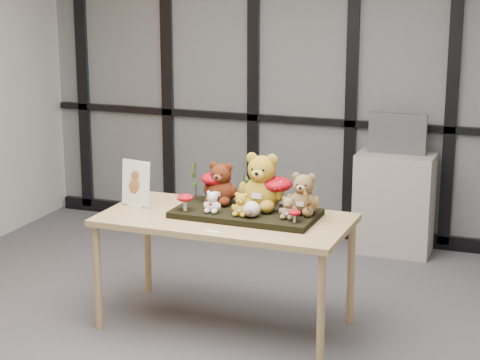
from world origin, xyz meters
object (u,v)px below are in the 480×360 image
at_px(display_table, 225,226).
at_px(bear_beige_small, 288,207).
at_px(plush_cream_hedgehog, 252,208).
at_px(mushroom_front_left, 185,201).
at_px(bear_pooh_yellow, 262,178).
at_px(bear_tan_back, 304,191).
at_px(mushroom_back_right, 276,191).
at_px(mushroom_front_right, 295,215).
at_px(bear_white_bow, 213,201).
at_px(diorama_tray, 246,213).
at_px(bear_brown_medium, 221,181).
at_px(bear_small_yellow, 241,203).
at_px(monitor, 397,134).
at_px(cabinet, 394,204).
at_px(sign_holder, 136,185).
at_px(mushroom_back_left, 216,185).

xyz_separation_m(display_table, bear_beige_small, (0.44, -0.02, 0.19)).
distance_m(plush_cream_hedgehog, mushroom_front_left, 0.46).
bearing_deg(plush_cream_hedgehog, bear_pooh_yellow, 91.83).
distance_m(bear_tan_back, mushroom_back_right, 0.21).
height_order(display_table, mushroom_back_right, mushroom_back_right).
xyz_separation_m(plush_cream_hedgehog, mushroom_front_right, (0.29, -0.02, -0.01)).
relative_size(bear_white_bow, mushroom_front_right, 1.78).
bearing_deg(plush_cream_hedgehog, mushroom_front_left, -177.43).
distance_m(diorama_tray, bear_brown_medium, 0.30).
bearing_deg(diorama_tray, bear_beige_small, -13.06).
bearing_deg(plush_cream_hedgehog, bear_small_yellow, 177.46).
distance_m(mushroom_back_right, mushroom_front_right, 0.33).
height_order(bear_beige_small, monitor, monitor).
xyz_separation_m(bear_brown_medium, plush_cream_hedgehog, (0.31, -0.24, -0.10)).
relative_size(bear_beige_small, cabinet, 0.18).
height_order(bear_pooh_yellow, mushroom_back_right, bear_pooh_yellow).
distance_m(bear_tan_back, mushroom_front_right, 0.23).
bearing_deg(bear_tan_back, bear_small_yellow, -151.42).
bearing_deg(bear_white_bow, mushroom_back_right, 32.13).
bearing_deg(mushroom_front_left, sign_holder, 165.20).
distance_m(bear_brown_medium, cabinet, 2.05).
xyz_separation_m(diorama_tray, mushroom_front_left, (-0.38, -0.14, 0.08)).
xyz_separation_m(bear_brown_medium, mushroom_back_left, (-0.05, 0.03, -0.04)).
bearing_deg(bear_brown_medium, sign_holder, -165.38).
height_order(mushroom_front_left, mushroom_front_right, mushroom_front_left).
xyz_separation_m(mushroom_back_left, mushroom_back_right, (0.44, -0.04, 0.01)).
relative_size(display_table, monitor, 3.45).
bearing_deg(bear_small_yellow, bear_brown_medium, 135.91).
distance_m(bear_small_yellow, cabinet, 2.16).
bearing_deg(diorama_tray, sign_holder, -176.93).
bearing_deg(cabinet, display_table, -111.48).
bearing_deg(bear_small_yellow, sign_holder, 174.41).
xyz_separation_m(bear_pooh_yellow, sign_holder, (-0.88, -0.11, -0.10)).
height_order(mushroom_front_right, monitor, monitor).
xyz_separation_m(diorama_tray, sign_holder, (-0.80, -0.03, 0.13)).
height_order(bear_tan_back, mushroom_front_right, bear_tan_back).
height_order(bear_white_bow, mushroom_back_left, mushroom_back_left).
relative_size(bear_pooh_yellow, monitor, 0.86).
bearing_deg(bear_tan_back, mushroom_back_right, 170.28).
bearing_deg(mushroom_front_right, monitor, 82.67).
xyz_separation_m(bear_pooh_yellow, bear_small_yellow, (-0.07, -0.21, -0.12)).
bearing_deg(bear_pooh_yellow, bear_small_yellow, -108.05).
xyz_separation_m(mushroom_front_right, cabinet, (0.26, 2.04, -0.43)).
relative_size(diorama_tray, monitor, 1.97).
height_order(bear_small_yellow, mushroom_back_right, mushroom_back_right).
distance_m(bear_beige_small, mushroom_front_left, 0.70).
bearing_deg(diorama_tray, cabinet, 72.18).
xyz_separation_m(display_table, sign_holder, (-0.67, 0.03, 0.22)).
distance_m(bear_beige_small, plush_cream_hedgehog, 0.24).
relative_size(bear_beige_small, mushroom_front_left, 1.28).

